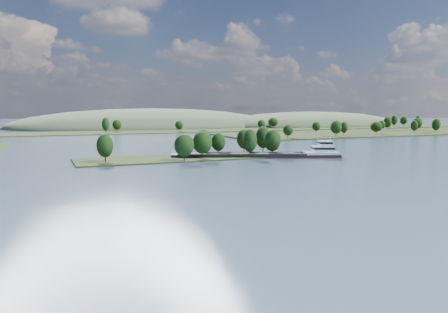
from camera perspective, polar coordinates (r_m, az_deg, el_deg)
name	(u,v)px	position (r m, az deg, el deg)	size (l,w,h in m)	color
ground	(253,178)	(139.40, 3.76, -2.77)	(1800.00, 1800.00, 0.00)	#3B5166
tree_island	(208,148)	(195.45, -2.07, 1.11)	(100.00, 33.31, 13.96)	#222F14
right_bank	(392,132)	(421.82, 21.11, 3.04)	(320.00, 90.00, 14.64)	#222F14
back_shoreline	(124,132)	(409.50, -12.95, 3.17)	(900.00, 60.00, 14.90)	#222F14
hill_east	(311,126)	(572.57, 11.25, 3.99)	(260.00, 140.00, 36.00)	#46593D
hill_west	(152,127)	(517.92, -9.39, 3.80)	(320.00, 160.00, 44.00)	#46593D
cargo_barge	(268,155)	(196.49, 5.77, 0.24)	(73.30, 35.47, 10.17)	black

